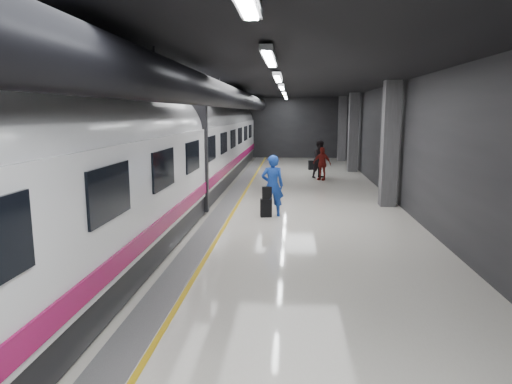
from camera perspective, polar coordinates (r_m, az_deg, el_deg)
name	(u,v)px	position (r m, az deg, el deg)	size (l,w,h in m)	color
ground	(260,215)	(15.20, 0.48, -2.95)	(40.00, 40.00, 0.00)	silver
platform_hall	(254,108)	(15.80, -0.31, 10.47)	(10.02, 40.02, 4.51)	black
train	(162,153)	(15.45, -11.66, 4.83)	(3.05, 38.00, 4.05)	black
traveler_main	(272,186)	(14.96, 2.07, 0.79)	(0.74, 0.48, 2.03)	#193ABD
suitcase_main	(266,208)	(14.94, 1.25, -2.00)	(0.37, 0.23, 0.60)	black
shoulder_bag	(267,193)	(14.83, 1.37, -0.11)	(0.31, 0.16, 0.41)	black
traveler_far_a	(321,159)	(24.10, 8.08, 4.08)	(0.95, 0.74, 1.96)	black
traveler_far_b	(322,164)	(23.33, 8.23, 3.54)	(0.98, 0.41, 1.68)	maroon
suitcase_far	(312,165)	(27.60, 6.97, 3.36)	(0.37, 0.24, 0.55)	black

